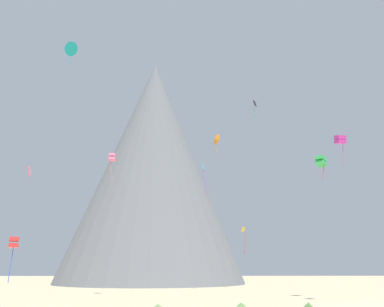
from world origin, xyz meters
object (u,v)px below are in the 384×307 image
object	(u,v)px
bush_near_right	(158,306)
rock_massif	(155,177)
kite_magenta_mid	(340,140)
bush_scatter_east	(241,304)
kite_green_mid	(321,161)
kite_teal_high	(71,49)
kite_pink_mid	(29,171)
kite_red_low	(14,243)
kite_gold_low	(244,235)
kite_cyan_mid	(204,173)
kite_black_high	(255,106)
kite_orange_high	(216,139)
kite_rainbow_mid	(112,157)

from	to	relation	value
bush_near_right	rock_massif	size ratio (longest dim) A/B	0.02
bush_near_right	kite_magenta_mid	world-z (taller)	kite_magenta_mid
bush_scatter_east	bush_near_right	distance (m)	10.16
rock_massif	kite_green_mid	size ratio (longest dim) A/B	19.88
kite_teal_high	kite_pink_mid	distance (m)	24.48
kite_pink_mid	kite_magenta_mid	size ratio (longest dim) A/B	0.31
kite_teal_high	kite_pink_mid	xyz separation A→B (m)	(-2.97, -5.92, -23.56)
kite_pink_mid	rock_massif	bearing A→B (deg)	172.57
bush_scatter_east	bush_near_right	size ratio (longest dim) A/B	1.05
kite_red_low	kite_gold_low	distance (m)	40.80
rock_massif	kite_pink_mid	size ratio (longest dim) A/B	50.81
kite_cyan_mid	kite_gold_low	xyz separation A→B (m)	(7.58, 8.24, -9.45)
kite_teal_high	kite_magenta_mid	world-z (taller)	kite_teal_high
kite_gold_low	kite_teal_high	distance (m)	45.21
kite_red_low	kite_black_high	distance (m)	60.45
kite_black_high	kite_gold_low	size ratio (longest dim) A/B	1.12
rock_massif	kite_teal_high	bearing A→B (deg)	-101.47
bush_near_right	kite_orange_high	xyz separation A→B (m)	(9.99, 31.28, 30.41)
bush_near_right	rock_massif	bearing A→B (deg)	94.18
bush_scatter_east	kite_pink_mid	size ratio (longest dim) A/B	0.83
kite_red_low	kite_cyan_mid	xyz separation A→B (m)	(22.66, 18.99, 12.44)
kite_pink_mid	kite_green_mid	distance (m)	45.07
kite_pink_mid	bush_scatter_east	bearing A→B (deg)	82.11
bush_scatter_east	kite_cyan_mid	xyz separation A→B (m)	(-3.64, 13.90, 19.47)
bush_near_right	kite_teal_high	xyz separation A→B (m)	(-16.97, 14.45, 41.70)
kite_red_low	kite_magenta_mid	xyz separation A→B (m)	(41.46, 7.43, 14.85)
rock_massif	kite_magenta_mid	world-z (taller)	rock_massif
kite_orange_high	kite_magenta_mid	bearing A→B (deg)	-0.15
rock_massif	kite_black_high	xyz separation A→B (m)	(24.18, -38.41, 8.21)
kite_black_high	kite_teal_high	distance (m)	40.80
bush_near_right	kite_cyan_mid	bearing A→B (deg)	67.14
kite_black_high	kite_pink_mid	world-z (taller)	kite_black_high
bush_scatter_east	kite_cyan_mid	bearing A→B (deg)	104.68
rock_massif	kite_gold_low	bearing A→B (deg)	-68.36
kite_cyan_mid	kite_gold_low	distance (m)	14.65
kite_teal_high	kite_rainbow_mid	xyz separation A→B (m)	(7.64, 3.23, -18.99)
bush_scatter_east	rock_massif	world-z (taller)	rock_massif
rock_massif	kite_rainbow_mid	xyz separation A→B (m)	(-4.05, -54.42, -8.04)
kite_cyan_mid	kite_teal_high	distance (m)	32.28
kite_gold_low	kite_rainbow_mid	world-z (taller)	kite_rainbow_mid
kite_magenta_mid	bush_near_right	bearing A→B (deg)	-3.28
kite_cyan_mid	kite_rainbow_mid	world-z (taller)	kite_rainbow_mid
kite_teal_high	bush_near_right	bearing A→B (deg)	155.54
bush_near_right	kite_green_mid	world-z (taller)	kite_green_mid
bush_scatter_east	kite_pink_mid	world-z (taller)	kite_pink_mid
kite_teal_high	kite_orange_high	distance (m)	33.73
bush_scatter_east	kite_orange_high	xyz separation A→B (m)	(-0.08, 29.93, 30.41)
bush_scatter_east	kite_magenta_mid	bearing A→B (deg)	8.77
kite_teal_high	bush_scatter_east	bearing A→B (deg)	170.11
kite_cyan_mid	kite_magenta_mid	size ratio (longest dim) A/B	1.14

